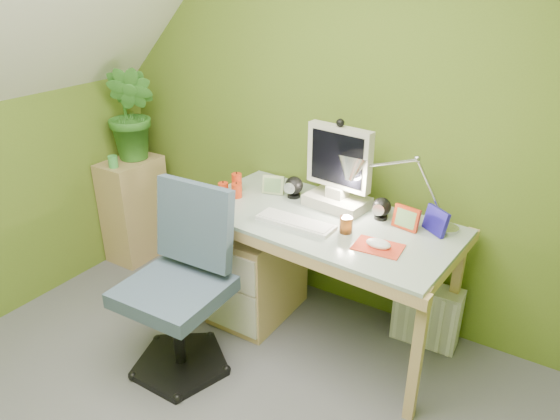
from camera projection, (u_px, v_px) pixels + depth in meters
The scene contains 19 objects.
wall_back at pixel (336, 118), 2.96m from camera, with size 3.20×0.01×2.40m, color #5C7624.
desk at pixel (319, 279), 2.91m from camera, with size 1.44×0.72×0.77m, color tan, non-canonical shape.
monitor at pixel (339, 161), 2.77m from camera, with size 0.39×0.23×0.54m, color beige, non-canonical shape.
speaker_left at pixel (294, 187), 2.98m from camera, with size 0.11×0.11×0.13m, color black, non-canonical shape.
speaker_right at pixel (381, 209), 2.72m from camera, with size 0.10×0.10×0.12m, color black, non-canonical shape.
keyboard at pixel (296, 223), 2.68m from camera, with size 0.42×0.13×0.02m, color white.
mousepad at pixel (378, 247), 2.46m from camera, with size 0.23×0.16×0.01m, color red.
mouse at pixel (378, 244), 2.45m from camera, with size 0.12×0.08×0.04m, color white.
amber_tumbler at pixel (346, 225), 2.58m from camera, with size 0.07×0.07×0.09m, color #984A16.
candle_cluster at pixel (233, 185), 3.02m from camera, with size 0.15×0.13×0.11m, color red, non-canonical shape.
photo_frame_red at pixel (406, 218), 2.61m from camera, with size 0.14×0.02×0.12m, color red.
photo_frame_blue at pixel (436, 221), 2.58m from camera, with size 0.15×0.02×0.13m, color #1E1699.
photo_frame_green at pixel (273, 185), 3.03m from camera, with size 0.13×0.02×0.11m, color #AABD82.
desk_lamp at pixel (421, 176), 2.55m from camera, with size 0.52×0.22×0.55m, color #B6B6BA, non-canonical shape.
side_ledge at pixel (135, 209), 3.78m from camera, with size 0.28×0.43×0.75m, color tan.
potted_plant at pixel (132, 114), 3.50m from camera, with size 0.36×0.29×0.66m, color #337326.
green_cup at pixel (113, 162), 3.48m from camera, with size 0.06×0.06×0.08m, color green.
task_chair at pixel (173, 288), 2.61m from camera, with size 0.56×0.56×1.02m, color #3C4E63, non-canonical shape.
radiator at pixel (427, 314), 2.95m from camera, with size 0.37×0.15×0.37m, color silver.
Camera 1 is at (1.28, -1.03, 1.98)m, focal length 33.00 mm.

